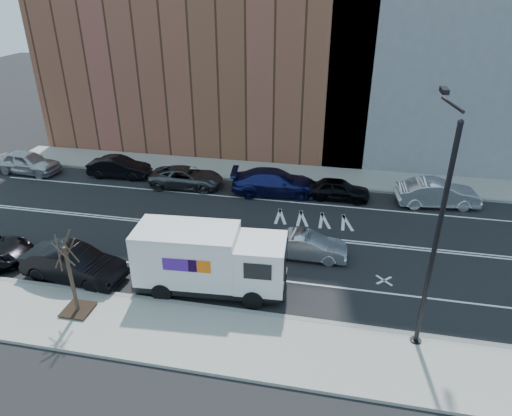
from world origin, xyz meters
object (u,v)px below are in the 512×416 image
at_px(far_parked_a, 27,162).
at_px(driving_sedan, 307,246).
at_px(fedex_van, 209,259).
at_px(far_parked_b, 119,167).

bearing_deg(far_parked_a, driving_sedan, -105.45).
distance_m(far_parked_a, driving_sedan, 22.57).
relative_size(far_parked_a, driving_sedan, 1.18).
distance_m(fedex_van, far_parked_a, 20.49).
relative_size(fedex_van, driving_sedan, 1.70).
xyz_separation_m(far_parked_b, driving_sedan, (14.34, -7.99, -0.06)).
xyz_separation_m(fedex_van, far_parked_b, (-10.28, 11.62, -0.90)).
bearing_deg(far_parked_b, driving_sedan, -121.29).
bearing_deg(driving_sedan, far_parked_a, 70.67).
bearing_deg(far_parked_a, fedex_van, -118.88).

